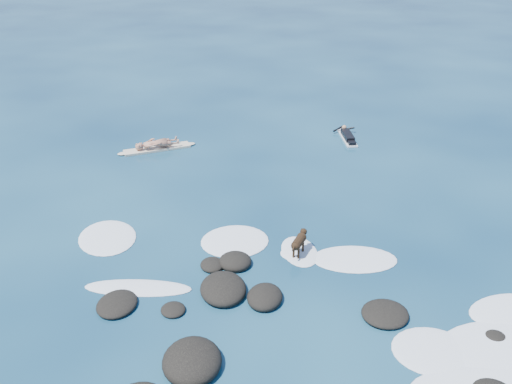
{
  "coord_description": "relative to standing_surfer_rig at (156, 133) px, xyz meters",
  "views": [
    {
      "loc": [
        -0.85,
        -13.27,
        9.67
      ],
      "look_at": [
        -1.6,
        4.0,
        0.9
      ],
      "focal_mm": 40.0,
      "sensor_mm": 36.0,
      "label": 1
    }
  ],
  "objects": [
    {
      "name": "breaking_foam",
      "position": [
        8.2,
        -10.67,
        -0.77
      ],
      "size": [
        15.28,
        8.21,
        0.12
      ],
      "color": "white",
      "rests_on": "ground"
    },
    {
      "name": "paddling_surfer_rig",
      "position": [
        8.48,
        1.65,
        -0.64
      ],
      "size": [
        1.04,
        2.35,
        0.41
      ],
      "rotation": [
        0.0,
        0.0,
        1.7
      ],
      "color": "silver",
      "rests_on": "ground"
    },
    {
      "name": "standing_surfer_rig",
      "position": [
        0.0,
        0.0,
        0.0
      ],
      "size": [
        3.3,
        1.72,
        1.98
      ],
      "rotation": [
        0.0,
        0.0,
        0.42
      ],
      "color": "beige",
      "rests_on": "ground"
    },
    {
      "name": "ground",
      "position": [
        6.2,
        -9.68,
        -0.78
      ],
      "size": [
        160.0,
        160.0,
        0.0
      ],
      "primitive_type": "plane",
      "color": "#0A2642",
      "rests_on": "ground"
    },
    {
      "name": "dog",
      "position": [
        6.03,
        -8.12,
        -0.28
      ],
      "size": [
        0.57,
        1.14,
        0.75
      ],
      "rotation": [
        0.0,
        0.0,
        1.21
      ],
      "color": "black",
      "rests_on": "ground"
    },
    {
      "name": "reef_rocks",
      "position": [
        4.07,
        -12.07,
        -0.67
      ],
      "size": [
        10.69,
        7.29,
        0.6
      ],
      "color": "black",
      "rests_on": "ground"
    }
  ]
}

